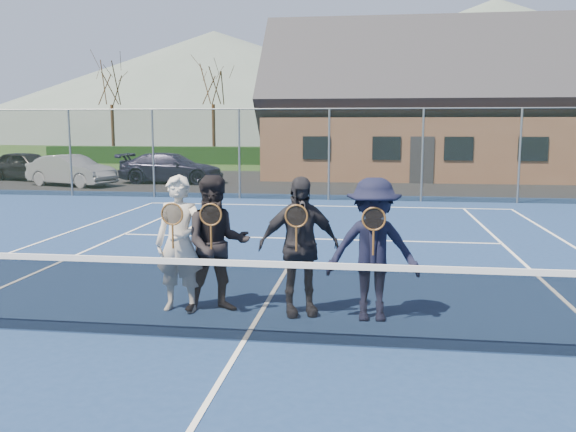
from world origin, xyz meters
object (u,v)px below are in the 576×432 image
tennis_net (243,297)px  player_b (217,244)px  player_a (180,243)px  clubhouse (428,93)px  player_d (373,250)px  car_c (172,168)px  player_c (299,246)px  car_b (71,171)px  car_a (27,166)px

tennis_net → player_b: (-0.58, 1.09, 0.38)m
player_a → tennis_net: bearing=-44.6°
clubhouse → player_d: size_ratio=8.67×
clubhouse → player_a: (-5.07, -22.94, -3.07)m
clubhouse → car_c: bearing=-154.6°
clubhouse → player_c: bearing=-98.7°
car_b → clubhouse: size_ratio=0.25×
player_c → car_a: bearing=128.8°
car_a → player_d: player_d is taller
car_b → player_a: 18.64m
tennis_net → player_b: size_ratio=6.49×
car_c → tennis_net: size_ratio=0.38×
clubhouse → player_a: clubhouse is taller
clubhouse → player_a: bearing=-102.5°
clubhouse → player_b: size_ratio=8.67×
car_c → player_b: 18.80m
car_a → clubhouse: (18.04, 4.83, 3.33)m
car_a → car_c: 6.93m
player_a → player_b: (0.49, 0.02, -0.00)m
car_c → car_b: bearing=116.5°
player_a → player_d: (2.51, -0.05, -0.00)m
player_b → player_d: 2.02m
clubhouse → player_d: (-2.56, -22.99, -3.07)m
player_a → player_c: same height
car_a → clubhouse: 18.97m
car_c → clubhouse: size_ratio=0.29×
player_a → player_b: size_ratio=1.00×
player_c → player_a: bearing=-178.3°
tennis_net → car_b: bearing=122.5°
player_b → player_d: (2.02, -0.08, -0.00)m
player_b → player_c: (1.08, 0.02, 0.00)m
car_a → car_b: bearing=-109.7°
player_b → car_c: bearing=110.4°
player_a → car_c: bearing=108.9°
car_a → player_c: (14.54, -18.06, 0.26)m
car_c → player_c: size_ratio=2.49×
car_b → player_b: 18.89m
car_a → tennis_net: 23.76m
car_b → player_b: player_b is taller
player_d → clubhouse: bearing=83.6°
player_a → player_c: bearing=1.7°
clubhouse → player_c: clubhouse is taller
clubhouse → player_b: clubhouse is taller
car_b → player_c: size_ratio=2.14×
car_a → tennis_net: car_a is taller
car_c → clubhouse: 12.77m
car_a → player_a: bearing=-129.9°
car_b → car_c: bearing=-46.3°
car_b → tennis_net: (10.80, -16.96, -0.09)m
player_a → player_c: 1.57m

